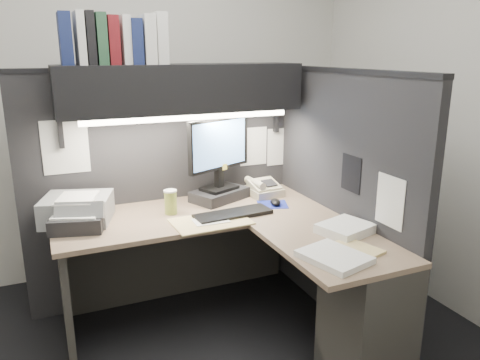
% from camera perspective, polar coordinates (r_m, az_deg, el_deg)
% --- Properties ---
extents(wall_back, '(3.50, 0.04, 2.70)m').
position_cam_1_polar(wall_back, '(3.76, -12.17, 9.34)').
color(wall_back, silver).
rests_on(wall_back, floor).
extents(wall_front, '(3.50, 0.04, 2.70)m').
position_cam_1_polar(wall_front, '(1.07, 22.99, -6.52)').
color(wall_front, silver).
rests_on(wall_front, floor).
extents(wall_right, '(0.04, 3.00, 2.70)m').
position_cam_1_polar(wall_right, '(3.33, 25.51, 7.44)').
color(wall_right, silver).
rests_on(wall_right, floor).
extents(partition_back, '(1.90, 0.06, 1.60)m').
position_cam_1_polar(partition_back, '(3.33, -9.13, -0.95)').
color(partition_back, black).
rests_on(partition_back, floor).
extents(partition_right, '(0.06, 1.50, 1.60)m').
position_cam_1_polar(partition_right, '(3.06, 12.15, -2.58)').
color(partition_right, black).
rests_on(partition_right, floor).
extents(desk, '(1.70, 1.53, 0.73)m').
position_cam_1_polar(desk, '(2.78, 4.38, -12.16)').
color(desk, '#7E6450').
rests_on(desk, floor).
extents(overhead_shelf, '(1.55, 0.34, 0.30)m').
position_cam_1_polar(overhead_shelf, '(3.05, -7.06, 11.05)').
color(overhead_shelf, black).
rests_on(overhead_shelf, partition_back).
extents(task_light_tube, '(1.32, 0.04, 0.04)m').
position_cam_1_polar(task_light_tube, '(2.94, -6.16, 7.58)').
color(task_light_tube, white).
rests_on(task_light_tube, overhead_shelf).
extents(monitor, '(0.50, 0.37, 0.57)m').
position_cam_1_polar(monitor, '(3.19, -2.55, 1.44)').
color(monitor, black).
rests_on(monitor, desk).
extents(keyboard, '(0.50, 0.20, 0.02)m').
position_cam_1_polar(keyboard, '(2.94, -0.85, -4.16)').
color(keyboard, black).
rests_on(keyboard, desk).
extents(mousepad, '(0.24, 0.23, 0.00)m').
position_cam_1_polar(mousepad, '(3.16, 3.98, -3.00)').
color(mousepad, navy).
rests_on(mousepad, desk).
extents(mouse, '(0.10, 0.12, 0.04)m').
position_cam_1_polar(mouse, '(3.14, 4.34, -2.69)').
color(mouse, black).
rests_on(mouse, mousepad).
extents(telephone, '(0.24, 0.25, 0.09)m').
position_cam_1_polar(telephone, '(3.35, 2.90, -1.10)').
color(telephone, '#C1B694').
rests_on(telephone, desk).
extents(coffee_cup, '(0.10, 0.10, 0.15)m').
position_cam_1_polar(coffee_cup, '(2.99, -8.45, -2.75)').
color(coffee_cup, '#B5B248').
rests_on(coffee_cup, desk).
extents(printer, '(0.47, 0.43, 0.16)m').
position_cam_1_polar(printer, '(2.99, -19.22, -3.35)').
color(printer, gray).
rests_on(printer, desk).
extents(notebook_stack, '(0.34, 0.31, 0.09)m').
position_cam_1_polar(notebook_stack, '(2.87, -19.18, -4.85)').
color(notebook_stack, black).
rests_on(notebook_stack, desk).
extents(open_folder, '(0.47, 0.32, 0.01)m').
position_cam_1_polar(open_folder, '(2.84, -3.58, -5.08)').
color(open_folder, '#D1B975').
rests_on(open_folder, desk).
extents(paper_stack_a, '(0.33, 0.30, 0.05)m').
position_cam_1_polar(paper_stack_a, '(2.73, 12.73, -5.79)').
color(paper_stack_a, white).
rests_on(paper_stack_a, desk).
extents(paper_stack_b, '(0.33, 0.37, 0.03)m').
position_cam_1_polar(paper_stack_b, '(2.39, 11.40, -9.18)').
color(paper_stack_b, white).
rests_on(paper_stack_b, desk).
extents(manila_stack, '(0.26, 0.30, 0.01)m').
position_cam_1_polar(manila_stack, '(2.51, 13.82, -8.23)').
color(manila_stack, '#D1B975').
rests_on(manila_stack, desk).
extents(binder_row, '(0.61, 0.25, 0.30)m').
position_cam_1_polar(binder_row, '(2.95, -14.99, 16.20)').
color(binder_row, navy).
rests_on(binder_row, overhead_shelf).
extents(pinned_papers, '(1.76, 1.31, 0.51)m').
position_cam_1_polar(pinned_papers, '(3.04, -0.40, 2.66)').
color(pinned_papers, white).
rests_on(pinned_papers, partition_back).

